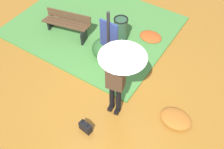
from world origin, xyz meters
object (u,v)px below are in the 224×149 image
object	(u,v)px
person_with_umbrella	(119,66)
handbag	(86,127)
trash_bin	(121,30)
info_sign_post	(109,44)
park_bench	(67,24)

from	to	relation	value
person_with_umbrella	handbag	size ratio (longest dim) A/B	5.53
trash_bin	info_sign_post	bearing A→B (deg)	-67.98
person_with_umbrella	trash_bin	distance (m)	2.71
person_with_umbrella	info_sign_post	size ratio (longest dim) A/B	0.89
info_sign_post	handbag	size ratio (longest dim) A/B	6.22
handbag	trash_bin	distance (m)	3.14
info_sign_post	park_bench	bearing A→B (deg)	154.81
info_sign_post	trash_bin	xyz separation A→B (m)	(-0.65, 1.61, -1.03)
person_with_umbrella	handbag	bearing A→B (deg)	-110.81
person_with_umbrella	handbag	world-z (taller)	person_with_umbrella
handbag	park_bench	distance (m)	3.41
handbag	park_bench	size ratio (longest dim) A/B	0.26
person_with_umbrella	info_sign_post	bearing A→B (deg)	138.69
park_bench	trash_bin	world-z (taller)	trash_bin
trash_bin	person_with_umbrella	bearing A→B (deg)	-59.79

